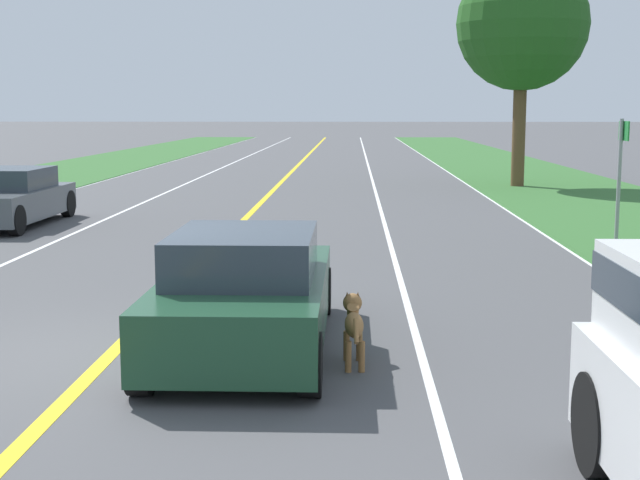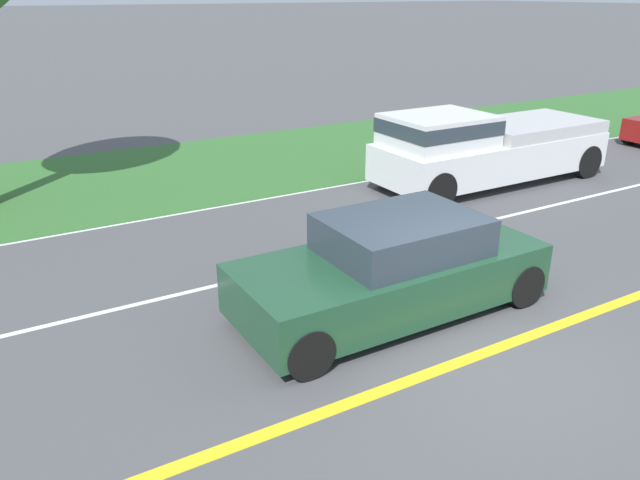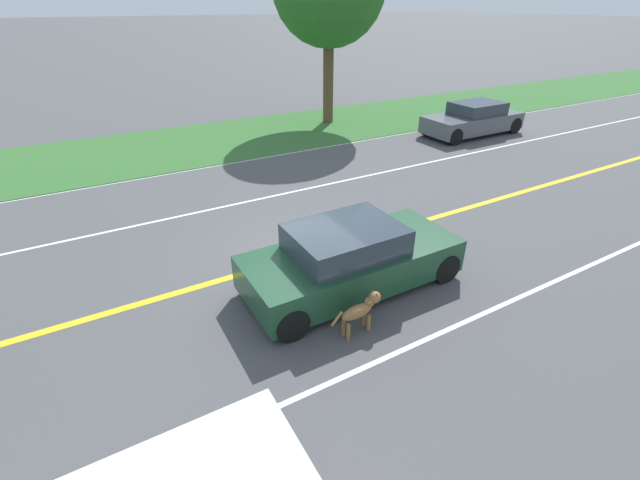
# 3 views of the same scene
# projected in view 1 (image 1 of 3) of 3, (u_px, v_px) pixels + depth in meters

# --- Properties ---
(ground_plane) EXTENTS (400.00, 400.00, 0.00)m
(ground_plane) POSITION_uv_depth(u_px,v_px,m) (112.00, 353.00, 10.09)
(ground_plane) COLOR #4C4C4F
(centre_divider_line) EXTENTS (0.18, 160.00, 0.01)m
(centre_divider_line) POSITION_uv_depth(u_px,v_px,m) (112.00, 353.00, 10.09)
(centre_divider_line) COLOR yellow
(centre_divider_line) RESTS_ON ground
(lane_dash_same_dir) EXTENTS (0.10, 160.00, 0.01)m
(lane_dash_same_dir) POSITION_uv_depth(u_px,v_px,m) (422.00, 356.00, 9.97)
(lane_dash_same_dir) COLOR white
(lane_dash_same_dir) RESTS_ON ground
(ego_car) EXTENTS (1.86, 4.34, 1.38)m
(ego_car) POSITION_uv_depth(u_px,v_px,m) (246.00, 293.00, 10.20)
(ego_car) COLOR #1E472D
(ego_car) RESTS_ON ground
(dog) EXTENTS (0.25, 1.11, 0.74)m
(dog) POSITION_uv_depth(u_px,v_px,m) (354.00, 322.00, 9.61)
(dog) COLOR olive
(dog) RESTS_ON ground
(oncoming_car) EXTENTS (1.84, 4.44, 1.36)m
(oncoming_car) POSITION_uv_depth(u_px,v_px,m) (11.00, 198.00, 21.24)
(oncoming_car) COLOR #51565B
(oncoming_car) RESTS_ON ground
(roadside_tree_right_far) EXTENTS (4.63, 4.63, 8.03)m
(roadside_tree_right_far) POSITION_uv_depth(u_px,v_px,m) (522.00, 25.00, 31.18)
(roadside_tree_right_far) COLOR brown
(roadside_tree_right_far) RESTS_ON ground
(street_sign) EXTENTS (0.11, 0.64, 2.56)m
(street_sign) POSITION_uv_depth(u_px,v_px,m) (621.00, 165.00, 18.36)
(street_sign) COLOR gray
(street_sign) RESTS_ON ground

